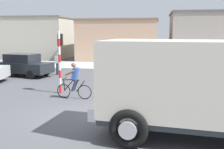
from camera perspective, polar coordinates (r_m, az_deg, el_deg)
The scene contains 10 objects.
ground_plane at distance 10.60m, azimuth -5.56°, elevation -8.42°, with size 120.00×120.00×0.00m, color #4C4C51.
sidewalk_far at distance 24.46m, azimuth 3.01°, elevation 1.68°, with size 80.00×5.00×0.16m, color #ADADA8.
truck_foreground at distance 8.32m, azimuth 16.14°, elevation -1.70°, with size 5.67×3.28×2.90m.
cyclist at distance 13.02m, azimuth -7.89°, elevation -1.29°, with size 1.73×0.50×1.72m.
traffic_light_pole at distance 14.26m, azimuth -10.80°, elevation 4.40°, with size 0.24×0.43×3.20m.
car_red_near at distance 16.50m, azimuth 15.79°, elevation 0.44°, with size 4.19×2.26×1.60m.
car_white_mid at distance 20.48m, azimuth -17.93°, elevation 1.93°, with size 4.28×2.56×1.60m.
pedestrian_near_kerb at distance 20.55m, azimuth -11.27°, elevation 2.29°, with size 0.34×0.22×1.62m.
building_corner_left at distance 35.55m, azimuth -16.76°, elevation 7.41°, with size 10.34×7.03×4.91m.
building_mid_block at distance 30.44m, azimuth 1.54°, elevation 7.17°, with size 8.38×7.12×4.46m.
Camera 1 is at (2.62, -9.78, 3.15)m, focal length 43.91 mm.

